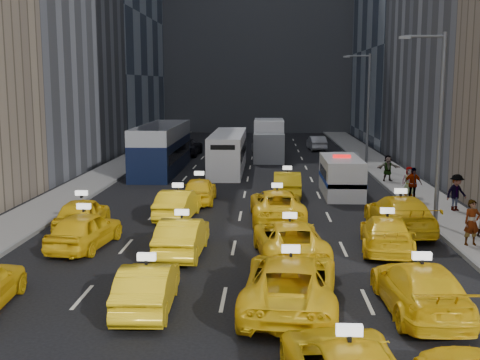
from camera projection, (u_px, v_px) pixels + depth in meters
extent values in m
plane|color=black|center=(218.00, 325.00, 16.93)|extent=(160.00, 160.00, 0.00)
cube|color=gray|center=(97.00, 179.00, 42.04)|extent=(3.00, 90.00, 0.15)
cube|color=gray|center=(400.00, 181.00, 41.11)|extent=(3.00, 90.00, 0.15)
cube|color=slate|center=(118.00, 179.00, 41.97)|extent=(0.15, 90.00, 0.18)
cube|color=slate|center=(379.00, 181.00, 41.17)|extent=(0.15, 90.00, 0.18)
cylinder|color=#595B60|center=(440.00, 132.00, 27.64)|extent=(0.20, 0.20, 9.00)
cylinder|color=#595B60|center=(425.00, 36.00, 26.99)|extent=(1.80, 0.12, 0.12)
cube|color=slate|center=(405.00, 38.00, 27.04)|extent=(0.50, 0.22, 0.12)
cylinder|color=#595B60|center=(368.00, 112.00, 47.36)|extent=(0.20, 0.20, 9.00)
cylinder|color=#595B60|center=(358.00, 56.00, 46.71)|extent=(1.80, 0.12, 0.12)
cube|color=slate|center=(347.00, 57.00, 46.76)|extent=(0.50, 0.22, 0.12)
imported|color=yellow|center=(147.00, 287.00, 17.97)|extent=(1.66, 4.35, 1.41)
imported|color=yellow|center=(290.00, 282.00, 18.02)|extent=(3.18, 6.09, 1.64)
imported|color=yellow|center=(420.00, 288.00, 17.69)|extent=(2.30, 5.30, 1.52)
imported|color=yellow|center=(85.00, 230.00, 24.63)|extent=(2.41, 4.74, 1.54)
imported|color=yellow|center=(182.00, 236.00, 23.66)|extent=(1.72, 4.63, 1.51)
imported|color=yellow|center=(289.00, 240.00, 23.17)|extent=(3.04, 5.61, 1.50)
imported|color=yellow|center=(386.00, 233.00, 24.31)|extent=(2.61, 5.15, 1.43)
imported|color=yellow|center=(82.00, 214.00, 27.60)|extent=(1.96, 4.58, 1.54)
imported|color=yellow|center=(178.00, 204.00, 30.04)|extent=(1.93, 4.62, 1.48)
imported|color=yellow|center=(277.00, 205.00, 29.75)|extent=(2.81, 5.61, 1.53)
imported|color=yellow|center=(400.00, 214.00, 27.38)|extent=(2.61, 5.87, 1.67)
imported|color=yellow|center=(199.00, 190.00, 33.97)|extent=(1.81, 4.38, 1.48)
imported|color=yellow|center=(287.00, 184.00, 36.01)|extent=(1.67, 4.58, 1.50)
cube|color=silver|center=(341.00, 176.00, 36.34)|extent=(2.82, 5.93, 2.29)
cylinder|color=black|center=(329.00, 193.00, 34.55)|extent=(0.28, 0.92, 0.92)
cylinder|color=black|center=(362.00, 194.00, 34.47)|extent=(0.28, 0.92, 0.92)
cylinder|color=black|center=(322.00, 182.00, 38.42)|extent=(0.28, 0.92, 0.92)
cylinder|color=black|center=(352.00, 182.00, 38.34)|extent=(0.28, 0.92, 0.92)
cube|color=navy|center=(341.00, 179.00, 36.36)|extent=(2.87, 5.94, 0.26)
cube|color=red|center=(342.00, 156.00, 36.14)|extent=(1.08, 0.48, 0.17)
cube|color=black|center=(162.00, 149.00, 45.84)|extent=(3.21, 12.31, 3.55)
cylinder|color=black|center=(131.00, 175.00, 40.95)|extent=(0.28, 1.10, 1.10)
cylinder|color=black|center=(167.00, 175.00, 40.84)|extent=(0.28, 1.10, 1.10)
cylinder|color=black|center=(158.00, 156.00, 51.23)|extent=(0.28, 1.10, 1.10)
cylinder|color=black|center=(187.00, 156.00, 51.12)|extent=(0.28, 1.10, 1.10)
cube|color=white|center=(228.00, 152.00, 46.29)|extent=(2.63, 11.49, 2.96)
cylinder|color=black|center=(209.00, 173.00, 41.73)|extent=(0.28, 1.10, 1.10)
cylinder|color=black|center=(239.00, 173.00, 41.64)|extent=(0.28, 1.10, 1.10)
cylinder|color=black|center=(220.00, 156.00, 51.25)|extent=(0.28, 1.10, 1.10)
cylinder|color=black|center=(244.00, 156.00, 51.15)|extent=(0.28, 1.10, 1.10)
cube|color=silver|center=(269.00, 140.00, 53.43)|extent=(3.53, 7.86, 3.47)
cylinder|color=black|center=(255.00, 157.00, 50.81)|extent=(0.28, 1.10, 1.10)
cylinder|color=black|center=(282.00, 157.00, 50.71)|extent=(0.28, 1.10, 1.10)
cylinder|color=black|center=(256.00, 149.00, 56.53)|extent=(0.28, 1.10, 1.10)
cylinder|color=black|center=(281.00, 150.00, 56.42)|extent=(0.28, 1.10, 1.10)
imported|color=#989B9F|center=(343.00, 162.00, 45.45)|extent=(2.28, 5.09, 1.62)
imported|color=black|center=(186.00, 147.00, 56.51)|extent=(2.81, 5.74, 1.57)
imported|color=slate|center=(264.00, 143.00, 60.33)|extent=(2.54, 5.70, 1.62)
imported|color=black|center=(229.00, 143.00, 59.39)|extent=(2.34, 4.95, 1.64)
imported|color=#97989E|center=(317.00, 143.00, 60.80)|extent=(1.84, 4.46, 1.44)
imported|color=gray|center=(472.00, 223.00, 24.53)|extent=(0.76, 0.58, 1.89)
imported|color=gray|center=(456.00, 193.00, 31.18)|extent=(1.34, 0.98, 1.92)
imported|color=gray|center=(413.00, 184.00, 34.00)|extent=(1.18, 0.72, 1.87)
imported|color=gray|center=(409.00, 181.00, 35.48)|extent=(0.87, 0.51, 1.71)
imported|color=gray|center=(388.00, 168.00, 40.71)|extent=(1.69, 0.75, 1.76)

